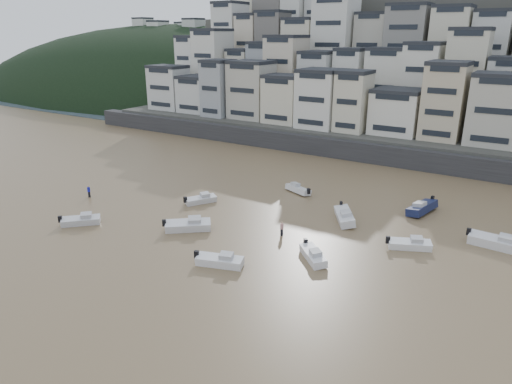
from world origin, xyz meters
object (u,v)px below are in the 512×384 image
Objects in this scene: boat_e at (345,215)px; boat_i at (422,206)px; boat_g at (498,241)px; boat_c at (188,224)px; boat_d at (410,243)px; boat_a at (220,259)px; boat_b at (313,254)px; boat_f at (201,199)px; person_pink at (282,229)px; boat_h at (298,188)px; person_blue at (89,191)px; boat_j at (81,219)px.

boat_e is 0.99× the size of boat_i.
boat_e is 0.96× the size of boat_g.
boat_c is 25.34m from boat_d.
boat_a is 18.70m from boat_e.
boat_f is (-20.40, 6.87, -0.04)m from boat_b.
person_pink reaches higher than boat_f.
boat_a is 9.74m from boat_c.
person_blue is (-24.46, -17.73, 0.22)m from boat_h.
boat_d is at bearing 37.46° from boat_e.
boat_e is 3.50× the size of person_blue.
boat_d is at bearing 10.18° from person_blue.
boat_b is at bearing 143.20° from boat_h.
boat_e reaches higher than boat_d.
boat_b is 15.86m from boat_c.
boat_j is (-17.13, -24.81, 0.03)m from boat_h.
boat_f is 16.46m from person_blue.
boat_j is (-28.12, -6.89, -0.01)m from boat_b.
boat_d is at bearing 18.32° from person_pink.
boat_c is 1.24× the size of boat_f.
boat_h is (9.42, 11.06, -0.00)m from boat_f.
boat_f is 15.77m from boat_j.
boat_g is at bearing 21.93° from boat_a.
person_blue is at bearing 165.64° from boat_d.
person_blue is at bearing 57.65° from boat_h.
boat_c is at bearing 176.69° from boat_d.
boat_i is 1.24× the size of boat_j.
boat_e is (6.30, 17.61, 0.12)m from boat_a.
boat_g is at bearing -14.57° from boat_c.
boat_j is at bearing -87.27° from boat_e.
boat_e is 11.10m from boat_i.
boat_f is 14.53m from boat_h.
boat_b is 1.01× the size of boat_j.
boat_j is at bearing 77.09° from boat_h.
person_blue reaches higher than boat_b.
boat_c is 0.95× the size of boat_i.
person_blue reaches higher than boat_i.
boat_d is (15.24, 14.16, -0.04)m from boat_a.
boat_a reaches higher than boat_d.
boat_d is (7.80, 7.97, -0.01)m from boat_b.
boat_f is 1.00× the size of boat_h.
boat_g is (16.98, 1.87, 0.03)m from boat_e.
boat_a is 9.68m from boat_b.
boat_g is 27.23m from boat_h.
boat_i is at bearing -34.55° from boat_f.
boat_h is at bearing 127.51° from boat_d.
boat_d reaches higher than boat_f.
boat_i is (-9.49, 6.32, -0.02)m from boat_g.
person_pink is (-12.03, -16.11, 0.03)m from boat_i.
boat_j is 24.73m from person_pink.
boat_e is (-8.94, 3.45, 0.15)m from boat_d.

